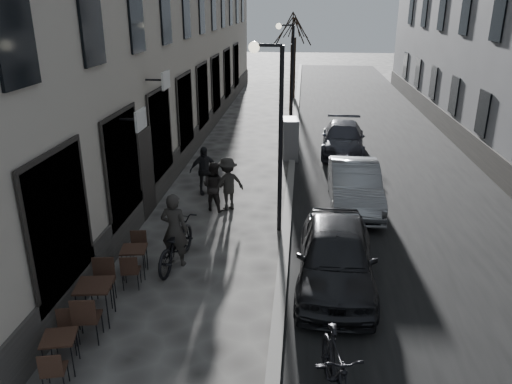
% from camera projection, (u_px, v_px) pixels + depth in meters
% --- Properties ---
extents(ground, '(120.00, 120.00, 0.00)m').
position_uv_depth(ground, '(261.00, 380.00, 8.44)').
color(ground, '#33312E').
rests_on(ground, ground).
extents(road, '(7.30, 60.00, 0.00)m').
position_uv_depth(road, '(373.00, 141.00, 22.99)').
color(road, black).
rests_on(road, ground).
extents(kerb, '(0.25, 60.00, 0.12)m').
position_uv_depth(kerb, '(294.00, 138.00, 23.29)').
color(kerb, slate).
rests_on(kerb, ground).
extents(streetlamp_near, '(0.90, 0.28, 5.09)m').
position_uv_depth(streetlamp_near, '(274.00, 119.00, 12.92)').
color(streetlamp_near, black).
rests_on(streetlamp_near, ground).
extents(streetlamp_far, '(0.90, 0.28, 5.09)m').
position_uv_depth(streetlamp_far, '(289.00, 65.00, 24.08)').
color(streetlamp_far, black).
rests_on(streetlamp_far, ground).
extents(tree_near, '(2.40, 2.40, 5.70)m').
position_uv_depth(tree_near, '(293.00, 29.00, 26.34)').
color(tree_near, black).
rests_on(tree_near, ground).
extents(tree_far, '(2.40, 2.40, 5.70)m').
position_uv_depth(tree_far, '(295.00, 25.00, 31.92)').
color(tree_far, black).
rests_on(tree_far, ground).
extents(bistro_set_a, '(0.69, 1.40, 0.80)m').
position_uv_depth(bistro_set_a, '(61.00, 350.00, 8.55)').
color(bistro_set_a, black).
rests_on(bistro_set_a, ground).
extents(bistro_set_b, '(0.77, 1.71, 0.98)m').
position_uv_depth(bistro_set_b, '(96.00, 299.00, 9.85)').
color(bistro_set_b, black).
rests_on(bistro_set_b, ground).
extents(bistro_set_c, '(0.65, 1.44, 0.83)m').
position_uv_depth(bistro_set_c, '(135.00, 259.00, 11.54)').
color(bistro_set_c, black).
rests_on(bistro_set_c, ground).
extents(utility_cabinet, '(0.69, 1.15, 1.66)m').
position_uv_depth(utility_cabinet, '(290.00, 139.00, 20.15)').
color(utility_cabinet, '#58585A').
rests_on(utility_cabinet, ground).
extents(bicycle, '(0.99, 2.20, 1.12)m').
position_uv_depth(bicycle, '(175.00, 243.00, 12.00)').
color(bicycle, black).
rests_on(bicycle, ground).
extents(cyclist_rider, '(0.72, 0.51, 1.83)m').
position_uv_depth(cyclist_rider, '(174.00, 230.00, 11.88)').
color(cyclist_rider, '#2B2825').
rests_on(cyclist_rider, ground).
extents(pedestrian_near, '(0.91, 0.81, 1.53)m').
position_uv_depth(pedestrian_near, '(214.00, 186.00, 15.13)').
color(pedestrian_near, black).
rests_on(pedestrian_near, ground).
extents(pedestrian_mid, '(1.23, 1.11, 1.66)m').
position_uv_depth(pedestrian_mid, '(228.00, 184.00, 15.17)').
color(pedestrian_mid, '#262521').
rests_on(pedestrian_mid, ground).
extents(pedestrian_far, '(1.03, 0.75, 1.62)m').
position_uv_depth(pedestrian_far, '(204.00, 170.00, 16.42)').
color(pedestrian_far, black).
rests_on(pedestrian_far, ground).
extents(car_near, '(1.88, 4.30, 1.44)m').
position_uv_depth(car_near, '(336.00, 256.00, 11.07)').
color(car_near, black).
rests_on(car_near, ground).
extents(car_mid, '(1.47, 4.21, 1.39)m').
position_uv_depth(car_mid, '(354.00, 186.00, 15.40)').
color(car_mid, gray).
rests_on(car_mid, ground).
extents(car_far, '(2.04, 4.39, 1.24)m').
position_uv_depth(car_far, '(343.00, 138.00, 21.05)').
color(car_far, '#33343D').
rests_on(car_far, ground).
extents(moped, '(0.88, 2.07, 1.20)m').
position_uv_depth(moped, '(336.00, 372.00, 7.76)').
color(moped, black).
rests_on(moped, ground).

